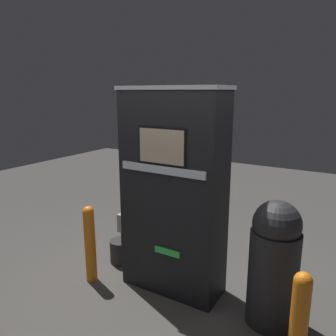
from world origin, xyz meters
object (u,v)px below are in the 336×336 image
(gas_pump, at_px, (173,193))
(trash_bin, at_px, (274,262))
(squeegee_bucket, at_px, (121,251))
(safety_bollard, at_px, (90,242))
(safety_bollard_far, at_px, (299,321))

(gas_pump, distance_m, trash_bin, 1.20)
(gas_pump, bearing_deg, squeegee_bucket, 171.72)
(gas_pump, xyz_separation_m, trash_bin, (1.10, -0.02, -0.49))
(trash_bin, relative_size, squeegee_bucket, 1.84)
(gas_pump, xyz_separation_m, safety_bollard, (-0.88, -0.39, -0.63))
(safety_bollard, distance_m, safety_bollard_far, 2.30)
(gas_pump, height_order, squeegee_bucket, gas_pump)
(gas_pump, xyz_separation_m, safety_bollard_far, (1.42, -0.51, -0.66))
(gas_pump, relative_size, safety_bollard, 2.42)
(trash_bin, bearing_deg, safety_bollard_far, -56.76)
(squeegee_bucket, bearing_deg, safety_bollard_far, -15.69)
(safety_bollard, height_order, squeegee_bucket, safety_bollard)
(trash_bin, height_order, squeegee_bucket, trash_bin)
(squeegee_bucket, bearing_deg, gas_pump, -8.28)
(trash_bin, xyz_separation_m, safety_bollard_far, (0.32, -0.49, -0.17))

